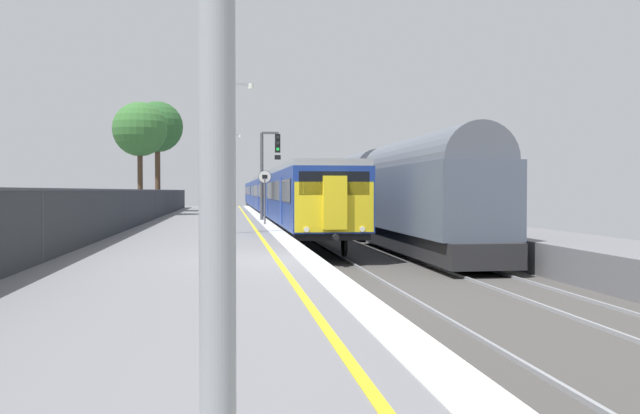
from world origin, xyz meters
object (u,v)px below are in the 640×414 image
object	(u,v)px
background_tree_left	(141,131)
background_tree_centre	(156,129)
commuter_train_at_platform	(273,194)
signal_gantry	(267,165)
speed_limit_sign	(265,190)
platform_lamp_far	(227,166)
freight_train_adjacent_track	(337,191)
platform_lamp_mid	(227,144)

from	to	relation	value
background_tree_left	background_tree_centre	size ratio (longest dim) A/B	0.87
commuter_train_at_platform	signal_gantry	size ratio (longest dim) A/B	13.43
speed_limit_sign	signal_gantry	bearing A→B (deg)	85.46
background_tree_centre	commuter_train_at_platform	bearing A→B (deg)	9.96
speed_limit_sign	platform_lamp_far	bearing A→B (deg)	96.18
signal_gantry	background_tree_centre	xyz separation A→B (m)	(-7.37, 15.85, 3.23)
freight_train_adjacent_track	signal_gantry	distance (m)	11.89
freight_train_adjacent_track	background_tree_centre	xyz separation A→B (m)	(-12.84, 5.39, 4.66)
speed_limit_sign	platform_lamp_mid	distance (m)	7.05
freight_train_adjacent_track	platform_lamp_mid	bearing A→B (deg)	-109.13
commuter_train_at_platform	platform_lamp_far	world-z (taller)	platform_lamp_far
speed_limit_sign	background_tree_centre	world-z (taller)	background_tree_centre
platform_lamp_far	background_tree_left	world-z (taller)	background_tree_left
commuter_train_at_platform	freight_train_adjacent_track	size ratio (longest dim) A/B	1.12
platform_lamp_mid	background_tree_centre	bearing A→B (deg)	100.87
signal_gantry	background_tree_left	distance (m)	11.27
speed_limit_sign	background_tree_left	world-z (taller)	background_tree_left
platform_lamp_mid	background_tree_centre	size ratio (longest dim) A/B	0.68
platform_lamp_mid	background_tree_centre	xyz separation A→B (m)	(-5.24, 27.28, 2.89)
freight_train_adjacent_track	speed_limit_sign	distance (m)	16.36
commuter_train_at_platform	speed_limit_sign	distance (m)	22.29
platform_lamp_mid	background_tree_left	distance (m)	20.29
signal_gantry	freight_train_adjacent_track	bearing A→B (deg)	62.41
speed_limit_sign	background_tree_centre	bearing A→B (deg)	108.68
commuter_train_at_platform	signal_gantry	world-z (taller)	signal_gantry
commuter_train_at_platform	platform_lamp_mid	xyz separation A→B (m)	(-3.59, -28.83, 2.03)
signal_gantry	platform_lamp_far	world-z (taller)	platform_lamp_far
freight_train_adjacent_track	platform_lamp_far	size ratio (longest dim) A/B	10.16
signal_gantry	speed_limit_sign	world-z (taller)	signal_gantry
signal_gantry	platform_lamp_mid	xyz separation A→B (m)	(-2.13, -11.43, 0.34)
speed_limit_sign	freight_train_adjacent_track	bearing A→B (deg)	69.05
signal_gantry	background_tree_centre	bearing A→B (deg)	114.93
signal_gantry	platform_lamp_far	xyz separation A→B (m)	(-2.13, 11.29, 0.32)
background_tree_left	signal_gantry	bearing A→B (deg)	-46.61
signal_gantry	platform_lamp_mid	world-z (taller)	platform_lamp_mid
commuter_train_at_platform	background_tree_centre	xyz separation A→B (m)	(-8.83, -1.55, 4.92)
commuter_train_at_platform	background_tree_centre	distance (m)	10.23
platform_lamp_far	background_tree_centre	bearing A→B (deg)	139.01
commuter_train_at_platform	background_tree_left	size ratio (longest dim) A/B	8.80
signal_gantry	platform_lamp_mid	distance (m)	11.63
platform_lamp_mid	background_tree_centre	world-z (taller)	background_tree_centre
background_tree_left	background_tree_centre	bearing A→B (deg)	88.54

